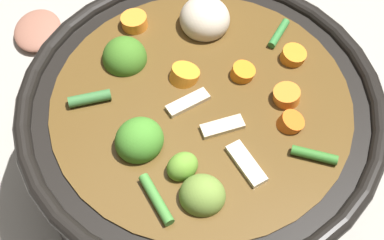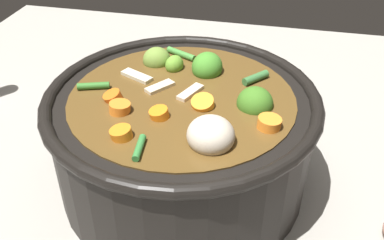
# 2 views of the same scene
# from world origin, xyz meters

# --- Properties ---
(ground_plane) EXTENTS (1.10, 1.10, 0.00)m
(ground_plane) POSITION_xyz_m (0.00, 0.00, 0.00)
(ground_plane) COLOR #9E998E
(cooking_pot) EXTENTS (0.33, 0.33, 0.16)m
(cooking_pot) POSITION_xyz_m (0.00, 0.00, 0.07)
(cooking_pot) COLOR black
(cooking_pot) RESTS_ON ground_plane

